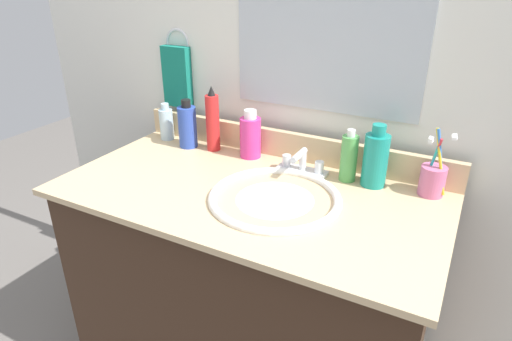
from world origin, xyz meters
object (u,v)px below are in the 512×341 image
(bottle_spray_red, at_px, (213,122))
(hand_towel, at_px, (177,77))
(bottle_soap_pink, at_px, (250,136))
(bottle_gel_clear, at_px, (166,123))
(faucet, at_px, (302,165))
(bottle_mouthwash_teal, at_px, (375,159))
(bottle_shampoo_blue, at_px, (187,126))
(bottle_toner_green, at_px, (349,158))
(cup_pink, at_px, (433,178))

(bottle_spray_red, bearing_deg, hand_towel, 157.90)
(bottle_soap_pink, bearing_deg, bottle_gel_clear, 179.91)
(faucet, relative_size, bottle_mouthwash_teal, 0.85)
(faucet, xyz_separation_m, bottle_shampoo_blue, (-0.45, 0.02, 0.05))
(bottle_toner_green, height_order, bottle_soap_pink, bottle_soap_pink)
(faucet, height_order, bottle_mouthwash_teal, bottle_mouthwash_teal)
(bottle_mouthwash_teal, height_order, bottle_spray_red, bottle_spray_red)
(bottle_spray_red, xyz_separation_m, bottle_toner_green, (0.49, -0.01, -0.03))
(hand_towel, relative_size, faucet, 1.38)
(hand_towel, height_order, bottle_mouthwash_teal, hand_towel)
(bottle_toner_green, distance_m, bottle_soap_pink, 0.35)
(bottle_toner_green, bearing_deg, faucet, -171.63)
(bottle_soap_pink, relative_size, cup_pink, 0.83)
(faucet, distance_m, bottle_spray_red, 0.36)
(bottle_mouthwash_teal, bearing_deg, bottle_spray_red, 179.03)
(bottle_shampoo_blue, bearing_deg, bottle_spray_red, 9.63)
(hand_towel, bearing_deg, faucet, -11.90)
(faucet, relative_size, cup_pink, 0.81)
(faucet, xyz_separation_m, bottle_spray_red, (-0.35, 0.03, 0.08))
(hand_towel, height_order, bottle_soap_pink, hand_towel)
(hand_towel, bearing_deg, bottle_toner_green, -7.88)
(faucet, bearing_deg, bottle_spray_red, 174.45)
(bottle_mouthwash_teal, height_order, cup_pink, cup_pink)
(bottle_soap_pink, height_order, bottle_gel_clear, bottle_soap_pink)
(bottle_mouthwash_teal, relative_size, bottle_gel_clear, 1.38)
(bottle_soap_pink, bearing_deg, bottle_mouthwash_teal, -2.35)
(faucet, height_order, bottle_shampoo_blue, bottle_shampoo_blue)
(bottle_mouthwash_teal, xyz_separation_m, bottle_soap_pink, (-0.42, 0.02, -0.01))
(bottle_mouthwash_teal, relative_size, bottle_spray_red, 0.82)
(bottle_shampoo_blue, relative_size, bottle_toner_green, 1.07)
(faucet, height_order, cup_pink, cup_pink)
(bottle_mouthwash_teal, distance_m, bottle_shampoo_blue, 0.66)
(faucet, xyz_separation_m, bottle_mouthwash_teal, (0.22, 0.02, 0.06))
(bottle_shampoo_blue, xyz_separation_m, bottle_toner_green, (0.59, 0.00, -0.00))
(bottle_toner_green, relative_size, bottle_gel_clear, 1.18)
(hand_towel, distance_m, bottle_gel_clear, 0.18)
(bottle_soap_pink, relative_size, bottle_gel_clear, 1.20)
(bottle_mouthwash_teal, height_order, bottle_shampoo_blue, bottle_mouthwash_teal)
(bottle_spray_red, height_order, bottle_soap_pink, bottle_spray_red)
(cup_pink, bearing_deg, bottle_toner_green, -175.11)
(bottle_toner_green, distance_m, bottle_gel_clear, 0.70)
(faucet, distance_m, cup_pink, 0.38)
(hand_towel, xyz_separation_m, faucet, (0.55, -0.12, -0.19))
(faucet, bearing_deg, cup_pink, 6.19)
(bottle_soap_pink, bearing_deg, faucet, -11.47)
(bottle_shampoo_blue, distance_m, cup_pink, 0.83)
(bottle_spray_red, height_order, cup_pink, bottle_spray_red)
(bottle_shampoo_blue, bearing_deg, hand_towel, 137.21)
(faucet, relative_size, bottle_toner_green, 0.99)
(bottle_soap_pink, xyz_separation_m, cup_pink, (0.58, -0.00, -0.02))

